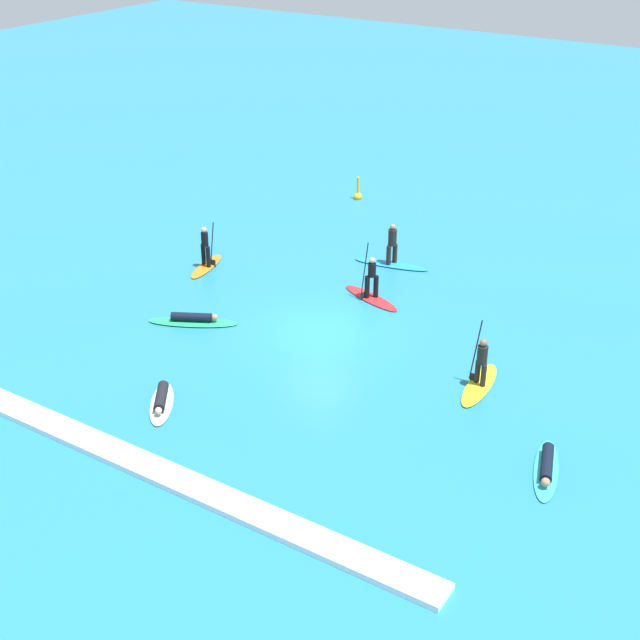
{
  "coord_description": "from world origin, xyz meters",
  "views": [
    {
      "loc": [
        15.04,
        -23.57,
        15.26
      ],
      "look_at": [
        0.0,
        0.0,
        0.5
      ],
      "focal_mm": 49.57,
      "sensor_mm": 36.0,
      "label": 1
    }
  ],
  "objects_px": {
    "surfer_on_green_board": "(193,320)",
    "surfer_on_red_board": "(371,289)",
    "surfer_on_orange_board": "(206,257)",
    "surfer_on_yellow_board": "(480,376)",
    "surfer_on_blue_board": "(392,255)",
    "marker_buoy": "(358,195)",
    "surfer_on_white_board": "(161,401)",
    "surfer_on_teal_board": "(546,467)"
  },
  "relations": [
    {
      "from": "surfer_on_yellow_board",
      "to": "surfer_on_red_board",
      "type": "relative_size",
      "value": 1.0
    },
    {
      "from": "surfer_on_blue_board",
      "to": "marker_buoy",
      "type": "distance_m",
      "value": 8.17
    },
    {
      "from": "surfer_on_orange_board",
      "to": "surfer_on_blue_board",
      "type": "distance_m",
      "value": 7.74
    },
    {
      "from": "surfer_on_blue_board",
      "to": "marker_buoy",
      "type": "relative_size",
      "value": 2.66
    },
    {
      "from": "surfer_on_green_board",
      "to": "surfer_on_teal_board",
      "type": "distance_m",
      "value": 14.08
    },
    {
      "from": "surfer_on_blue_board",
      "to": "surfer_on_red_board",
      "type": "height_order",
      "value": "surfer_on_red_board"
    },
    {
      "from": "surfer_on_white_board",
      "to": "marker_buoy",
      "type": "height_order",
      "value": "marker_buoy"
    },
    {
      "from": "surfer_on_yellow_board",
      "to": "marker_buoy",
      "type": "relative_size",
      "value": 2.41
    },
    {
      "from": "surfer_on_green_board",
      "to": "marker_buoy",
      "type": "height_order",
      "value": "marker_buoy"
    },
    {
      "from": "surfer_on_blue_board",
      "to": "surfer_on_yellow_board",
      "type": "xyz_separation_m",
      "value": [
        6.95,
        -6.87,
        -0.06
      ]
    },
    {
      "from": "surfer_on_green_board",
      "to": "surfer_on_red_board",
      "type": "height_order",
      "value": "surfer_on_red_board"
    },
    {
      "from": "surfer_on_white_board",
      "to": "marker_buoy",
      "type": "distance_m",
      "value": 19.94
    },
    {
      "from": "surfer_on_yellow_board",
      "to": "marker_buoy",
      "type": "distance_m",
      "value": 17.93
    },
    {
      "from": "surfer_on_red_board",
      "to": "surfer_on_yellow_board",
      "type": "bearing_deg",
      "value": 167.93
    },
    {
      "from": "surfer_on_white_board",
      "to": "surfer_on_teal_board",
      "type": "height_order",
      "value": "surfer_on_white_board"
    },
    {
      "from": "surfer_on_teal_board",
      "to": "surfer_on_red_board",
      "type": "relative_size",
      "value": 1.01
    },
    {
      "from": "surfer_on_teal_board",
      "to": "surfer_on_red_board",
      "type": "bearing_deg",
      "value": -142.71
    },
    {
      "from": "surfer_on_green_board",
      "to": "surfer_on_orange_board",
      "type": "height_order",
      "value": "surfer_on_orange_board"
    },
    {
      "from": "surfer_on_orange_board",
      "to": "surfer_on_blue_board",
      "type": "height_order",
      "value": "surfer_on_orange_board"
    },
    {
      "from": "marker_buoy",
      "to": "surfer_on_yellow_board",
      "type": "bearing_deg",
      "value": -46.95
    },
    {
      "from": "surfer_on_orange_board",
      "to": "surfer_on_red_board",
      "type": "bearing_deg",
      "value": -94.74
    },
    {
      "from": "surfer_on_blue_board",
      "to": "surfer_on_yellow_board",
      "type": "bearing_deg",
      "value": -55.37
    },
    {
      "from": "surfer_on_red_board",
      "to": "marker_buoy",
      "type": "relative_size",
      "value": 2.4
    },
    {
      "from": "surfer_on_white_board",
      "to": "surfer_on_yellow_board",
      "type": "xyz_separation_m",
      "value": [
        7.95,
        6.37,
        0.24
      ]
    },
    {
      "from": "surfer_on_red_board",
      "to": "surfer_on_green_board",
      "type": "bearing_deg",
      "value": 68.22
    },
    {
      "from": "surfer_on_blue_board",
      "to": "surfer_on_red_board",
      "type": "distance_m",
      "value": 3.33
    },
    {
      "from": "surfer_on_orange_board",
      "to": "surfer_on_yellow_board",
      "type": "bearing_deg",
      "value": -114.2
    },
    {
      "from": "surfer_on_green_board",
      "to": "surfer_on_yellow_board",
      "type": "relative_size",
      "value": 1.1
    },
    {
      "from": "surfer_on_orange_board",
      "to": "surfer_on_red_board",
      "type": "distance_m",
      "value": 7.34
    },
    {
      "from": "surfer_on_red_board",
      "to": "marker_buoy",
      "type": "xyz_separation_m",
      "value": [
        -6.13,
        9.45,
        -0.24
      ]
    },
    {
      "from": "surfer_on_green_board",
      "to": "surfer_on_red_board",
      "type": "relative_size",
      "value": 1.1
    },
    {
      "from": "surfer_on_white_board",
      "to": "surfer_on_blue_board",
      "type": "xyz_separation_m",
      "value": [
        0.99,
        13.24,
        0.3
      ]
    },
    {
      "from": "surfer_on_blue_board",
      "to": "surfer_on_yellow_board",
      "type": "height_order",
      "value": "surfer_on_yellow_board"
    },
    {
      "from": "surfer_on_white_board",
      "to": "surfer_on_red_board",
      "type": "height_order",
      "value": "surfer_on_red_board"
    },
    {
      "from": "surfer_on_green_board",
      "to": "surfer_on_blue_board",
      "type": "distance_m",
      "value": 9.25
    },
    {
      "from": "surfer_on_yellow_board",
      "to": "surfer_on_red_board",
      "type": "distance_m",
      "value": 7.11
    },
    {
      "from": "surfer_on_white_board",
      "to": "surfer_on_red_board",
      "type": "xyz_separation_m",
      "value": [
        1.84,
        10.02,
        0.27
      ]
    },
    {
      "from": "surfer_on_yellow_board",
      "to": "surfer_on_red_board",
      "type": "xyz_separation_m",
      "value": [
        -6.11,
        3.65,
        0.03
      ]
    },
    {
      "from": "surfer_on_teal_board",
      "to": "surfer_on_yellow_board",
      "type": "relative_size",
      "value": 1.0
    },
    {
      "from": "surfer_on_teal_board",
      "to": "surfer_on_blue_board",
      "type": "bearing_deg",
      "value": -151.19
    },
    {
      "from": "surfer_on_white_board",
      "to": "surfer_on_blue_board",
      "type": "height_order",
      "value": "surfer_on_blue_board"
    },
    {
      "from": "surfer_on_red_board",
      "to": "surfer_on_teal_board",
      "type": "bearing_deg",
      "value": 163.15
    }
  ]
}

